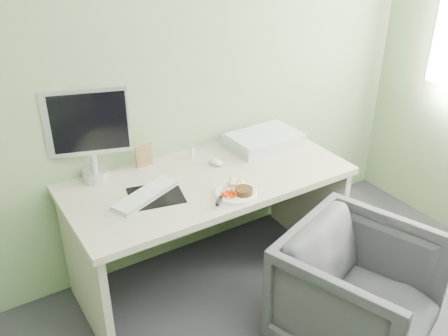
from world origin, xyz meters
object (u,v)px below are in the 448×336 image
plate (236,193)px  scanner (263,140)px  desk (209,204)px  desk_chair (358,292)px  monitor (88,130)px

plate → scanner: bearing=40.7°
desk → desk_chair: bearing=-64.6°
desk_chair → scanner: bearing=64.3°
desk → scanner: 0.57m
scanner → monitor: monitor is taller
scanner → monitor: 1.10m
plate → scanner: 0.63m
desk → scanner: bearing=18.5°
desk → plate: (0.03, -0.24, 0.19)m
monitor → desk_chair: size_ratio=0.74×
plate → desk_chair: (0.37, -0.60, -0.41)m
desk_chair → plate: bearing=102.0°
desk_chair → desk: bearing=95.8°
desk → plate: size_ratio=7.03×
monitor → desk: bearing=-11.4°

